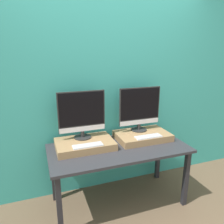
% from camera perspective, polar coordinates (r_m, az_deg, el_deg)
% --- Properties ---
extents(ground_plane, '(12.00, 12.00, 0.00)m').
position_cam_1_polar(ground_plane, '(2.57, 4.90, -26.95)').
color(ground_plane, brown).
extents(wall_back, '(8.00, 0.04, 2.60)m').
position_cam_1_polar(wall_back, '(2.65, -1.53, 6.24)').
color(wall_back, teal).
rests_on(wall_back, ground_plane).
extents(workbench, '(1.53, 0.72, 0.71)m').
position_cam_1_polar(workbench, '(2.48, 1.75, -10.76)').
color(workbench, '#2D2D33').
rests_on(workbench, ground_plane).
extents(wooden_riser_left, '(0.62, 0.41, 0.08)m').
position_cam_1_polar(wooden_riser_left, '(2.44, -7.12, -8.32)').
color(wooden_riser_left, '#99754C').
rests_on(wooden_riser_left, workbench).
extents(monitor_left, '(0.52, 0.19, 0.54)m').
position_cam_1_polar(monitor_left, '(2.42, -7.89, -0.41)').
color(monitor_left, '#282828').
rests_on(monitor_left, wooden_riser_left).
extents(keyboard_left, '(0.31, 0.10, 0.01)m').
position_cam_1_polar(keyboard_left, '(2.30, -6.35, -8.67)').
color(keyboard_left, silver).
rests_on(keyboard_left, wooden_riser_left).
extents(wooden_riser_right, '(0.62, 0.41, 0.08)m').
position_cam_1_polar(wooden_riser_right, '(2.67, 7.93, -6.18)').
color(wooden_riser_right, '#99754C').
rests_on(wooden_riser_right, workbench).
extents(monitor_right, '(0.52, 0.19, 0.54)m').
position_cam_1_polar(monitor_right, '(2.65, 7.23, 1.05)').
color(monitor_right, '#282828').
rests_on(monitor_right, wooden_riser_right).
extents(keyboard_right, '(0.31, 0.10, 0.01)m').
position_cam_1_polar(keyboard_right, '(2.53, 9.47, -6.34)').
color(keyboard_right, silver).
rests_on(keyboard_right, wooden_riser_right).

